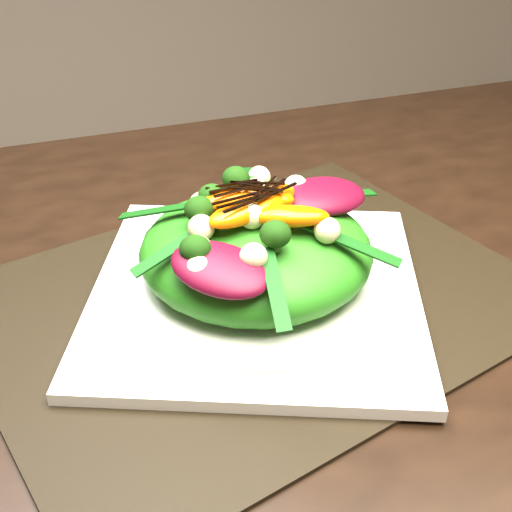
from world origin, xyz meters
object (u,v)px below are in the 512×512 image
object	(u,v)px
placemat	(256,298)
salad_bowl	(256,279)
lettuce_mound	(256,250)
plate_base	(256,292)
dining_table	(200,356)
orange_segment	(247,194)

from	to	relation	value
placemat	salad_bowl	xyz separation A→B (m)	(-0.00, 0.00, 0.02)
placemat	lettuce_mound	world-z (taller)	lettuce_mound
placemat	plate_base	world-z (taller)	plate_base
dining_table	orange_segment	size ratio (longest dim) A/B	25.77
salad_bowl	orange_segment	xyz separation A→B (m)	(0.00, 0.02, 0.07)
lettuce_mound	orange_segment	size ratio (longest dim) A/B	3.13
plate_base	salad_bowl	xyz separation A→B (m)	(0.00, 0.00, 0.01)
dining_table	placemat	xyz separation A→B (m)	(0.06, 0.03, 0.02)
dining_table	orange_segment	bearing A→B (deg)	42.74
plate_base	salad_bowl	world-z (taller)	salad_bowl
plate_base	salad_bowl	distance (m)	0.01
orange_segment	dining_table	bearing A→B (deg)	-137.26
dining_table	placemat	bearing A→B (deg)	28.12
dining_table	orange_segment	distance (m)	0.14
plate_base	orange_segment	size ratio (longest dim) A/B	4.50
placemat	lettuce_mound	bearing A→B (deg)	180.00
salad_bowl	placemat	bearing A→B (deg)	0.00
plate_base	lettuce_mound	world-z (taller)	lettuce_mound
dining_table	lettuce_mound	bearing A→B (deg)	28.12
placemat	salad_bowl	world-z (taller)	salad_bowl
salad_bowl	orange_segment	size ratio (longest dim) A/B	3.56
placemat	dining_table	bearing A→B (deg)	-151.88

